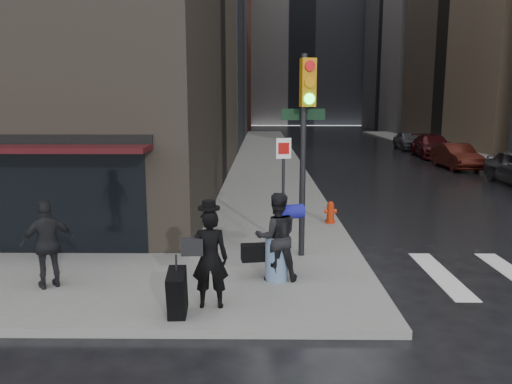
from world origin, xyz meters
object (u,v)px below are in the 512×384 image
traffic_light (303,129)px  parked_car_4 (408,140)px  man_overcoat (203,264)px  man_jeans (276,237)px  fire_hydrant (330,213)px  man_greycoat (48,244)px  parked_car_2 (456,156)px  parked_car_3 (432,146)px

traffic_light → parked_car_4: traffic_light is taller
man_overcoat → man_jeans: 1.92m
fire_hydrant → parked_car_4: parked_car_4 is taller
man_jeans → man_greycoat: (-4.33, -0.44, -0.04)m
man_overcoat → man_greycoat: size_ratio=1.12×
man_jeans → traffic_light: bearing=-121.5°
man_overcoat → traffic_light: bearing=-125.1°
traffic_light → parked_car_2: traffic_light is taller
man_jeans → parked_car_3: size_ratio=0.34×
man_jeans → parked_car_2: bearing=-129.3°
man_jeans → parked_car_2: man_jeans is taller
man_jeans → parked_car_2: 21.10m
man_greycoat → traffic_light: 5.72m
parked_car_2 → traffic_light: bearing=-122.0°
parked_car_3 → traffic_light: bearing=-110.5°
parked_car_3 → man_overcoat: bearing=-111.4°
man_greycoat → parked_car_3: size_ratio=0.33×
man_greycoat → parked_car_2: (14.90, 18.70, -0.31)m
man_overcoat → man_greycoat: (-3.06, 0.99, 0.05)m
parked_car_2 → parked_car_3: parked_car_3 is taller
man_jeans → man_overcoat: bearing=39.2°
man_greycoat → parked_car_4: 33.90m
parked_car_4 → parked_car_3: bearing=-87.7°
man_overcoat → parked_car_4: man_overcoat is taller
fire_hydrant → parked_car_2: bearing=56.8°
man_jeans → fire_hydrant: man_jeans is taller
man_greycoat → parked_car_2: bearing=-162.4°
man_greycoat → parked_car_4: man_greycoat is taller
man_greycoat → fire_hydrant: man_greycoat is taller
man_jeans → traffic_light: size_ratio=0.39×
man_overcoat → man_greycoat: bearing=-20.4°
man_overcoat → parked_car_2: size_ratio=0.46×
traffic_light → fire_hydrant: size_ratio=6.97×
parked_car_2 → parked_car_4: 11.46m
parked_car_3 → man_jeans: bearing=-110.3°
traffic_light → parked_car_3: bearing=50.7°
fire_hydrant → man_jeans: bearing=-109.9°
man_overcoat → parked_car_3: man_overcoat is taller
man_greycoat → man_overcoat: bearing=128.2°
fire_hydrant → man_overcoat: bearing=-115.8°
parked_car_4 → parked_car_2: bearing=-90.6°
traffic_light → parked_car_2: 19.60m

